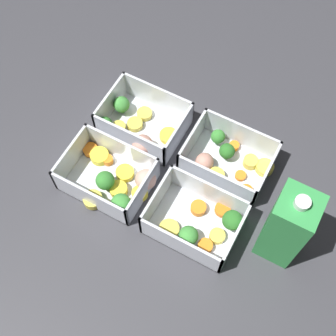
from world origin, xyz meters
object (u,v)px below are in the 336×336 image
object	(u,v)px
container_near_left	(227,160)
container_far_left	(199,222)
container_near_right	(139,124)
juice_carton	(287,227)
container_far_right	(114,180)

from	to	relation	value
container_near_left	container_far_left	distance (m)	0.14
container_near_left	container_far_left	world-z (taller)	same
container_far_left	container_near_left	bearing A→B (deg)	-85.50
container_near_right	container_far_left	size ratio (longest dim) A/B	1.00
container_far_left	juice_carton	distance (m)	0.16
container_near_left	juice_carton	size ratio (longest dim) A/B	0.87
juice_carton	container_near_right	bearing A→B (deg)	-15.70
container_far_left	container_far_right	distance (m)	0.18
container_near_left	container_far_right	bearing A→B (deg)	39.76
container_far_left	juice_carton	xyz separation A→B (m)	(-0.14, -0.04, 0.07)
container_near_right	container_far_left	world-z (taller)	same
container_near_right	juice_carton	bearing A→B (deg)	164.30
container_near_left	container_far_right	size ratio (longest dim) A/B	1.03
container_near_left	container_far_right	xyz separation A→B (m)	(0.17, 0.14, 0.00)
container_near_left	container_near_right	distance (m)	0.19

